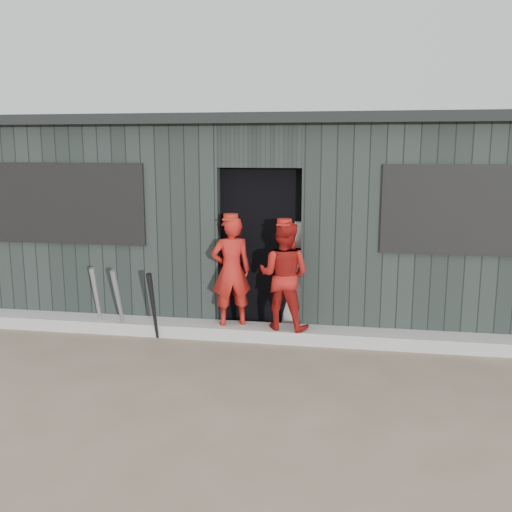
% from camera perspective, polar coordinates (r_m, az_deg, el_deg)
% --- Properties ---
extents(ground, '(80.00, 80.00, 0.00)m').
position_cam_1_polar(ground, '(5.19, -3.47, -14.65)').
color(ground, '#6F5E4C').
rests_on(ground, ground).
extents(curb, '(8.00, 0.36, 0.15)m').
position_cam_1_polar(curb, '(6.82, 0.03, -7.63)').
color(curb, '#A6A6A0').
rests_on(curb, ground).
extents(bat_left, '(0.11, 0.22, 0.82)m').
position_cam_1_polar(bat_left, '(7.20, -15.61, -4.24)').
color(bat_left, '#95949D').
rests_on(bat_left, ground).
extents(bat_mid, '(0.12, 0.27, 0.83)m').
position_cam_1_polar(bat_mid, '(6.97, -13.54, -4.59)').
color(bat_mid, gray).
rests_on(bat_mid, ground).
extents(bat_right, '(0.10, 0.24, 0.82)m').
position_cam_1_polar(bat_right, '(6.76, -10.24, -4.98)').
color(bat_right, black).
rests_on(bat_right, ground).
extents(player_red_left, '(0.56, 0.47, 1.30)m').
position_cam_1_polar(player_red_left, '(6.71, -2.49, -1.51)').
color(player_red_left, '#AB1B15').
rests_on(player_red_left, curb).
extents(player_red_right, '(0.69, 0.59, 1.26)m').
position_cam_1_polar(player_red_right, '(6.58, 2.81, -1.94)').
color(player_red_right, '#A21714').
rests_on(player_red_right, curb).
extents(player_grey_back, '(0.73, 0.53, 1.39)m').
position_cam_1_polar(player_grey_back, '(7.02, 4.56, -1.89)').
color(player_grey_back, '#AFAFAF').
rests_on(player_grey_back, ground).
extents(dugout, '(8.30, 3.30, 2.62)m').
position_cam_1_polar(dugout, '(8.19, 2.02, 4.16)').
color(dugout, black).
rests_on(dugout, ground).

